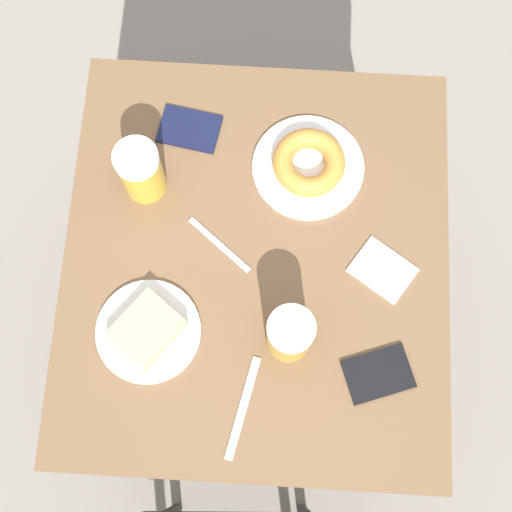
{
  "coord_description": "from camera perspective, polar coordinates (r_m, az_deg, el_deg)",
  "views": [
    {
      "loc": [
        -0.02,
        0.38,
        2.12
      ],
      "look_at": [
        0.0,
        0.0,
        0.76
      ],
      "focal_mm": 50.0,
      "sensor_mm": 36.0,
      "label": 1
    }
  ],
  "objects": [
    {
      "name": "fork",
      "position": [
        1.44,
        -2.95,
        0.91
      ],
      "size": [
        0.13,
        0.11,
        0.0
      ],
      "rotation": [
        0.0,
        0.0,
        0.89
      ],
      "color": "silver",
      "rests_on": "table"
    },
    {
      "name": "plate_with_donut",
      "position": [
        1.48,
        4.23,
        7.34
      ],
      "size": [
        0.23,
        0.23,
        0.05
      ],
      "color": "white",
      "rests_on": "table"
    },
    {
      "name": "passport_near_edge",
      "position": [
        1.4,
        9.75,
        -9.28
      ],
      "size": [
        0.15,
        0.13,
        0.01
      ],
      "rotation": [
        0.0,
        0.0,
        1.92
      ],
      "color": "black",
      "rests_on": "table"
    },
    {
      "name": "plate_with_cake",
      "position": [
        1.4,
        -8.67,
        -5.9
      ],
      "size": [
        0.21,
        0.21,
        0.05
      ],
      "color": "white",
      "rests_on": "table"
    },
    {
      "name": "ground_plane",
      "position": [
        2.15,
        -0.0,
        -5.49
      ],
      "size": [
        8.0,
        8.0,
        0.0
      ],
      "primitive_type": "plane",
      "color": "gray"
    },
    {
      "name": "knife",
      "position": [
        1.38,
        -1.06,
        -12.04
      ],
      "size": [
        0.06,
        0.2,
        0.0
      ],
      "rotation": [
        0.0,
        0.0,
        6.07
      ],
      "color": "silver",
      "rests_on": "table"
    },
    {
      "name": "table",
      "position": [
        1.5,
        -0.0,
        -0.95
      ],
      "size": [
        0.77,
        0.87,
        0.74
      ],
      "color": "brown",
      "rests_on": "ground_plane"
    },
    {
      "name": "beer_mug_left",
      "position": [
        1.43,
        -9.2,
        6.73
      ],
      "size": [
        0.09,
        0.09,
        0.15
      ],
      "color": "gold",
      "rests_on": "table"
    },
    {
      "name": "beer_mug_center",
      "position": [
        1.32,
        2.72,
        -6.29
      ],
      "size": [
        0.09,
        0.09,
        0.15
      ],
      "color": "gold",
      "rests_on": "table"
    },
    {
      "name": "napkin_folded",
      "position": [
        1.44,
        10.09,
        -1.11
      ],
      "size": [
        0.15,
        0.14,
        0.0
      ],
      "rotation": [
        0.0,
        0.0,
        2.55
      ],
      "color": "white",
      "rests_on": "table"
    },
    {
      "name": "passport_far_edge",
      "position": [
        1.53,
        -5.34,
        10.09
      ],
      "size": [
        0.14,
        0.11,
        0.01
      ],
      "rotation": [
        0.0,
        0.0,
        1.4
      ],
      "color": "#141938",
      "rests_on": "table"
    }
  ]
}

